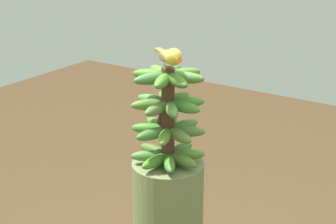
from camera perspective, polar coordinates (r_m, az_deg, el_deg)
banana_bunch at (r=1.89m, az=-0.00°, el=-0.51°), size 0.27×0.27×0.35m
perched_bird at (r=1.79m, az=0.27°, el=5.76°), size 0.14×0.18×0.08m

